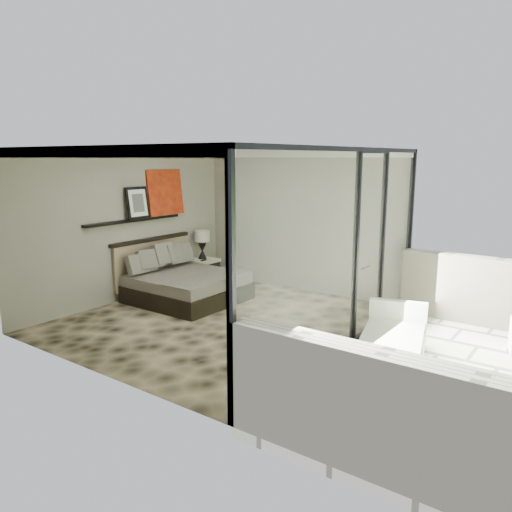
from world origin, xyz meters
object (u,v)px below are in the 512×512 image
Objects in this scene: bed at (183,283)px; table_lamp at (202,241)px; lounger at (392,346)px; nightstand at (203,270)px.

bed is 1.50m from table_lamp.
bed is at bearing 158.78° from lounger.
bed is 1.32m from nightstand.
table_lamp reaches higher than lounger.
nightstand is at bearing -45.00° from table_lamp.
nightstand is (-0.58, 1.18, -0.03)m from bed.
table_lamp is at bearing 116.87° from bed.
nightstand is at bearing 116.01° from bed.
lounger is (4.86, -1.65, -0.08)m from nightstand.
bed is 3.19× the size of table_lamp.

